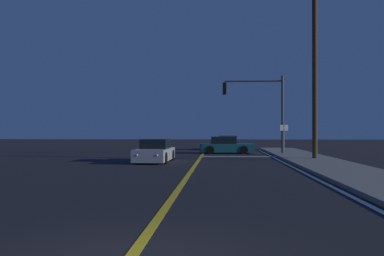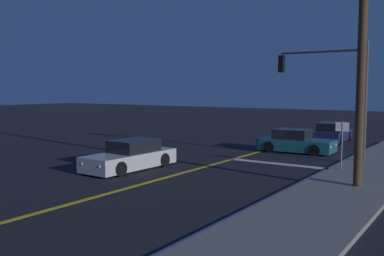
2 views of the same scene
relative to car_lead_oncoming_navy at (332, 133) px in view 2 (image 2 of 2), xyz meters
name	(u,v)px [view 2 (image 2 of 2)]	position (x,y,z in m)	size (l,w,h in m)	color
sidewalk_right	(257,252)	(4.77, -21.82, -0.51)	(3.20, 45.81, 0.15)	slate
lane_line_center	(57,208)	(-2.04, -21.82, -0.58)	(0.20, 43.27, 0.01)	gold
lane_line_edge_right	(188,239)	(2.92, -21.82, -0.58)	(0.16, 43.27, 0.01)	white
stop_bar	(279,164)	(0.57, -10.60, -0.58)	(5.21, 0.50, 0.01)	white
car_lead_oncoming_navy	(332,133)	(0.00, 0.00, 0.00)	(2.08, 4.22, 1.34)	navy
car_following_oncoming_teal	(295,142)	(-0.26, -6.31, 0.00)	(4.34, 2.07, 1.34)	#195960
car_distant_tail_silver	(131,156)	(-4.55, -15.68, 0.00)	(1.95, 4.73, 1.34)	#B2B5BA
traffic_signal_near_right	(332,82)	(2.35, -8.30, 3.43)	(4.57, 0.28, 5.96)	#38383D
utility_pole_right	(363,25)	(5.07, -14.11, 5.34)	(1.70, 0.31, 11.46)	#42301E
street_sign_corner	(342,138)	(3.67, -11.10, 0.96)	(0.56, 0.14, 2.28)	slate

